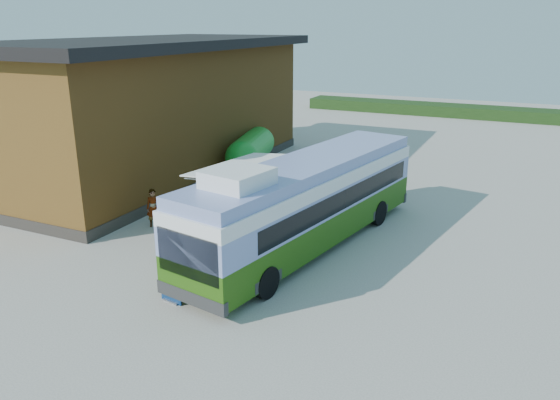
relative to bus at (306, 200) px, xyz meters
The scene contains 10 objects.
ground 4.20m from the bus, 112.47° to the right, with size 100.00×100.00×0.00m, color #BCB7AD.
barn 13.71m from the bus, 151.25° to the left, with size 9.60×21.20×7.50m.
hedge 35.19m from the bus, 79.23° to the left, with size 40.00×3.00×1.00m, color #264419.
bus is the anchor object (origin of this frame).
awning 2.50m from the bus, behind, with size 3.65×5.08×0.55m.
banner 6.37m from the bus, 109.28° to the right, with size 0.87×0.28×2.01m.
picnic_table 1.36m from the bus, 139.23° to the right, with size 1.31×1.16×0.74m.
person_a 6.84m from the bus, behind, with size 0.61×0.40×1.66m, color #999999.
person_b 5.72m from the bus, 133.14° to the left, with size 0.89×0.69×1.83m, color #999999.
slurry_tanker 11.36m from the bus, 128.91° to the left, with size 2.85×6.09×2.30m.
Camera 1 is at (8.96, -14.79, 8.37)m, focal length 35.00 mm.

